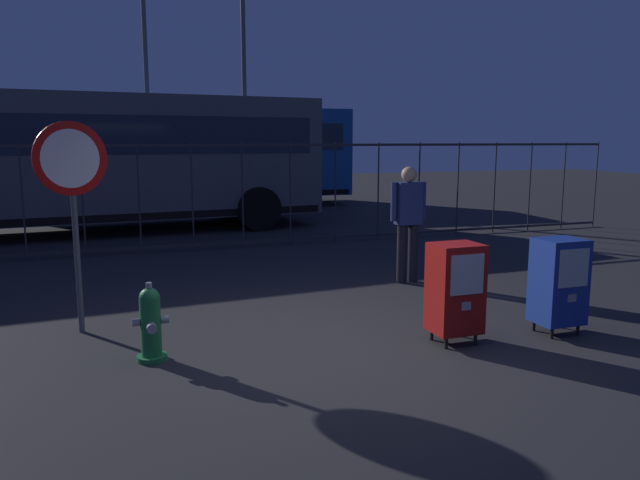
# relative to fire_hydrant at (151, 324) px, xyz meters

# --- Properties ---
(ground_plane) EXTENTS (60.00, 60.00, 0.00)m
(ground_plane) POSITION_rel_fire_hydrant_xyz_m (1.68, -0.35, -0.35)
(ground_plane) COLOR #262628
(fire_hydrant) EXTENTS (0.33, 0.32, 0.75)m
(fire_hydrant) POSITION_rel_fire_hydrant_xyz_m (0.00, 0.00, 0.00)
(fire_hydrant) COLOR #1E7238
(fire_hydrant) RESTS_ON ground_plane
(newspaper_box_primary) EXTENTS (0.48, 0.42, 1.02)m
(newspaper_box_primary) POSITION_rel_fire_hydrant_xyz_m (4.12, -0.62, 0.22)
(newspaper_box_primary) COLOR black
(newspaper_box_primary) RESTS_ON ground_plane
(newspaper_box_secondary) EXTENTS (0.48, 0.42, 1.02)m
(newspaper_box_secondary) POSITION_rel_fire_hydrant_xyz_m (2.93, -0.52, 0.22)
(newspaper_box_secondary) COLOR black
(newspaper_box_secondary) RESTS_ON ground_plane
(stop_sign) EXTENTS (0.71, 0.31, 2.23)m
(stop_sign) POSITION_rel_fire_hydrant_xyz_m (-0.64, 1.11, 1.25)
(stop_sign) COLOR #4C4F54
(stop_sign) RESTS_ON ground_plane
(pedestrian) EXTENTS (0.55, 0.22, 1.67)m
(pedestrian) POSITION_rel_fire_hydrant_xyz_m (3.74, 2.03, 0.60)
(pedestrian) COLOR black
(pedestrian) RESTS_ON ground_plane
(fence_barrier) EXTENTS (18.03, 0.04, 2.00)m
(fence_barrier) POSITION_rel_fire_hydrant_xyz_m (1.68, 5.69, 0.67)
(fence_barrier) COLOR #2D2D33
(fence_barrier) RESTS_ON ground_plane
(bus_near) EXTENTS (10.65, 3.38, 3.00)m
(bus_near) POSITION_rel_fire_hydrant_xyz_m (-0.79, 8.69, 1.36)
(bus_near) COLOR #4C5156
(bus_near) RESTS_ON ground_plane
(bus_far) EXTENTS (10.68, 3.51, 3.00)m
(bus_far) POSITION_rel_fire_hydrant_xyz_m (1.91, 13.62, 1.36)
(bus_far) COLOR #19519E
(bus_far) RESTS_ON ground_plane
(street_light_near_left) EXTENTS (0.32, 0.32, 7.09)m
(street_light_near_left) POSITION_rel_fire_hydrant_xyz_m (1.07, 13.76, 3.76)
(street_light_near_left) COLOR #4C4F54
(street_light_near_left) RESTS_ON ground_plane
(street_light_near_right) EXTENTS (0.32, 0.32, 7.76)m
(street_light_near_right) POSITION_rel_fire_hydrant_xyz_m (3.86, 12.89, 4.10)
(street_light_near_right) COLOR #4C4F54
(street_light_near_right) RESTS_ON ground_plane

